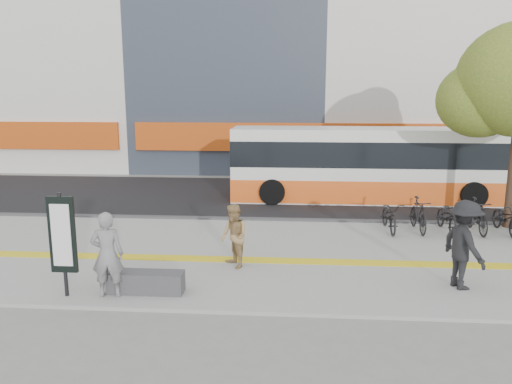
# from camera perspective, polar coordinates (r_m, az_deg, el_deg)

# --- Properties ---
(ground) EXTENTS (120.00, 120.00, 0.00)m
(ground) POSITION_cam_1_polar(r_m,az_deg,el_deg) (11.80, 1.73, -9.79)
(ground) COLOR slate
(ground) RESTS_ON ground
(sidewalk) EXTENTS (40.00, 7.00, 0.08)m
(sidewalk) POSITION_cam_1_polar(r_m,az_deg,el_deg) (13.19, 2.02, -7.26)
(sidewalk) COLOR gray
(sidewalk) RESTS_ON ground
(tactile_strip) EXTENTS (40.00, 0.45, 0.01)m
(tactile_strip) POSITION_cam_1_polar(r_m,az_deg,el_deg) (12.71, 1.93, -7.79)
(tactile_strip) COLOR yellow
(tactile_strip) RESTS_ON sidewalk
(street) EXTENTS (40.00, 8.00, 0.06)m
(street) POSITION_cam_1_polar(r_m,az_deg,el_deg) (20.43, 2.86, -0.51)
(street) COLOR black
(street) RESTS_ON ground
(curb) EXTENTS (40.00, 0.25, 0.14)m
(curb) POSITION_cam_1_polar(r_m,az_deg,el_deg) (16.53, 2.51, -3.26)
(curb) COLOR #3D3D3F
(curb) RESTS_ON ground
(bench) EXTENTS (1.60, 0.45, 0.45)m
(bench) POSITION_cam_1_polar(r_m,az_deg,el_deg) (11.00, -12.43, -9.99)
(bench) COLOR #3D3D3F
(bench) RESTS_ON sidewalk
(signboard) EXTENTS (0.55, 0.10, 2.20)m
(signboard) POSITION_cam_1_polar(r_m,az_deg,el_deg) (10.96, -21.20, -4.73)
(signboard) COLOR black
(signboard) RESTS_ON sidewalk
(bus) EXTENTS (10.53, 2.50, 2.80)m
(bus) POSITION_cam_1_polar(r_m,az_deg,el_deg) (19.91, 12.65, 2.85)
(bus) COLOR white
(bus) RESTS_ON street
(bicycle_row) EXTENTS (4.88, 1.77, 1.02)m
(bicycle_row) POSITION_cam_1_polar(r_m,az_deg,el_deg) (16.24, 22.30, -2.60)
(bicycle_row) COLOR black
(bicycle_row) RESTS_ON sidewalk
(seated_woman) EXTENTS (0.72, 0.53, 1.80)m
(seated_woman) POSITION_cam_1_polar(r_m,az_deg,el_deg) (10.77, -16.58, -6.84)
(seated_woman) COLOR black
(seated_woman) RESTS_ON sidewalk
(pedestrian_tan) EXTENTS (0.89, 0.95, 1.55)m
(pedestrian_tan) POSITION_cam_1_polar(r_m,az_deg,el_deg) (12.05, -2.53, -5.04)
(pedestrian_tan) COLOR #A38151
(pedestrian_tan) RESTS_ON sidewalk
(pedestrian_dark) EXTENTS (1.08, 1.42, 1.94)m
(pedestrian_dark) POSITION_cam_1_polar(r_m,az_deg,el_deg) (11.63, 22.62, -5.56)
(pedestrian_dark) COLOR black
(pedestrian_dark) RESTS_ON sidewalk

